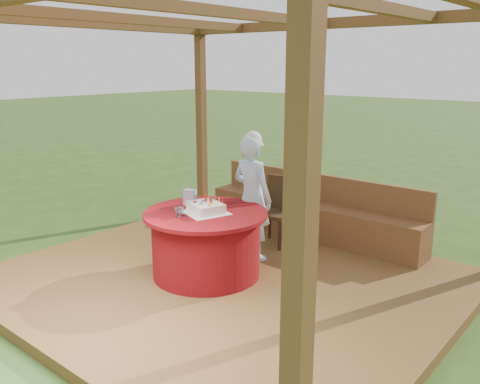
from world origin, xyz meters
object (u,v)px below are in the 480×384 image
at_px(birthday_cake, 206,208).
at_px(gift_bag, 190,198).
at_px(table, 206,243).
at_px(elderly_woman, 252,196).
at_px(drinking_glass, 179,212).
at_px(chair, 278,207).
at_px(bench, 312,216).

relative_size(birthday_cake, gift_bag, 2.91).
xyz_separation_m(table, elderly_woman, (0.07, 0.69, 0.39)).
relative_size(table, drinking_glass, 12.84).
relative_size(table, chair, 1.53).
xyz_separation_m(table, birthday_cake, (0.03, -0.02, 0.40)).
bearing_deg(chair, drinking_glass, -93.00).
bearing_deg(birthday_cake, table, 138.99).
bearing_deg(gift_bag, chair, 61.39).
bearing_deg(gift_bag, table, -28.74).
distance_m(bench, drinking_glass, 2.15).
bearing_deg(birthday_cake, drinking_glass, -114.68).
distance_m(birthday_cake, gift_bag, 0.34).
xyz_separation_m(bench, gift_bag, (-0.50, -1.72, 0.52)).
bearing_deg(drinking_glass, gift_bag, 120.17).
height_order(birthday_cake, gift_bag, birthday_cake).
xyz_separation_m(chair, gift_bag, (-0.29, -1.23, 0.33)).
height_order(bench, birthday_cake, birthday_cake).
distance_m(bench, birthday_cake, 1.89).
distance_m(table, elderly_woman, 0.80).
relative_size(birthday_cake, drinking_glass, 5.10).
distance_m(bench, elderly_woman, 1.20).
xyz_separation_m(gift_bag, drinking_glass, (0.21, -0.36, -0.04)).
relative_size(bench, drinking_glass, 29.78).
relative_size(table, gift_bag, 7.34).
bearing_deg(drinking_glass, elderly_woman, 80.78).
height_order(bench, chair, chair).
relative_size(chair, birthday_cake, 1.64).
relative_size(chair, gift_bag, 4.78).
xyz_separation_m(table, chair, (-0.01, 1.30, 0.10)).
bearing_deg(table, drinking_glass, -107.94).
bearing_deg(table, gift_bag, 166.56).
bearing_deg(drinking_glass, birthday_cake, 65.32).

